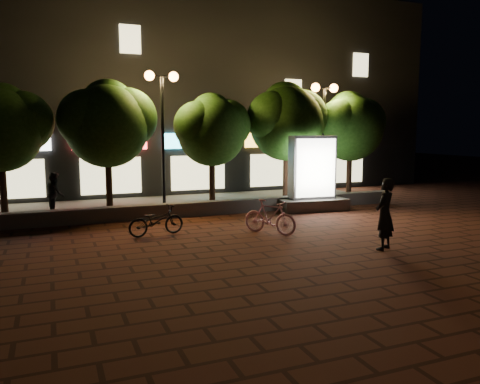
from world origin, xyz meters
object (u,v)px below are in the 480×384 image
tree_left (108,121)px  scooter_parked (156,221)px  street_lamp_left (162,105)px  pedestrian (55,194)px  rider (385,214)px  ad_kiosk (312,180)px  tree_far_left (1,125)px  street_lamp_right (324,111)px  tree_right (287,119)px  scooter_pink (270,217)px  tree_mid (212,127)px  tree_far_right (351,124)px

tree_left → scooter_parked: (0.81, -4.17, -3.00)m
street_lamp_left → pedestrian: size_ratio=3.36×
rider → tree_left: bearing=-83.7°
scooter_parked → pedestrian: size_ratio=1.10×
tree_left → ad_kiosk: tree_left is taller
tree_left → pedestrian: 3.23m
street_lamp_left → tree_far_left: bearing=177.2°
street_lamp_right → ad_kiosk: bearing=-132.2°
ad_kiosk → scooter_parked: ad_kiosk is taller
tree_right → scooter_pink: (-3.27, -5.25, -3.05)m
tree_mid → street_lamp_left: street_lamp_left is taller
tree_far_left → tree_far_right: (14.00, 0.00, 0.08)m
scooter_parked → street_lamp_right: bearing=-73.6°
street_lamp_left → ad_kiosk: size_ratio=1.79×
tree_far_left → scooter_parked: size_ratio=2.73×
ad_kiosk → scooter_pink: (-3.37, -3.28, -0.65)m
scooter_parked → tree_mid: bearing=-46.6°
tree_far_right → street_lamp_left: street_lamp_left is taller
tree_far_left → ad_kiosk: tree_far_left is taller
tree_left → scooter_parked: tree_left is taller
scooter_parked → pedestrian: 5.01m
tree_far_right → tree_far_left: bearing=-180.0°
tree_far_left → scooter_pink: bearing=-34.9°
tree_left → tree_right: (7.30, 0.00, 0.12)m
street_lamp_right → rider: 8.83m
tree_mid → street_lamp_right: (4.95, -0.26, 0.68)m
tree_far_right → pedestrian: (-12.42, 0.02, -2.52)m
tree_right → scooter_pink: tree_right is taller
tree_left → tree_right: tree_right is taller
ad_kiosk → rider: bearing=-102.9°
rider → scooter_parked: rider is taller
tree_left → scooter_pink: (4.03, -5.25, -2.92)m
tree_far_left → pedestrian: bearing=0.6°
tree_mid → scooter_pink: 5.90m
tree_far_right → scooter_pink: size_ratio=2.75×
tree_mid → street_lamp_right: size_ratio=0.90×
tree_far_left → tree_left: size_ratio=0.95×
tree_mid → tree_right: (3.31, 0.00, 0.35)m
tree_mid → tree_far_right: (6.50, 0.00, 0.15)m
rider → tree_far_right: bearing=-149.6°
tree_left → rider: bearing=-53.3°
scooter_parked → pedestrian: pedestrian is taller
tree_right → scooter_pink: size_ratio=2.92×
tree_mid → scooter_parked: 5.94m
tree_mid → scooter_parked: bearing=-127.4°
ad_kiosk → scooter_parked: 6.99m
scooter_pink → rider: rider is taller
tree_mid → street_lamp_right: bearing=-3.0°
street_lamp_right → ad_kiosk: (-1.55, -1.71, -2.73)m
tree_left → street_lamp_left: size_ratio=0.94×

